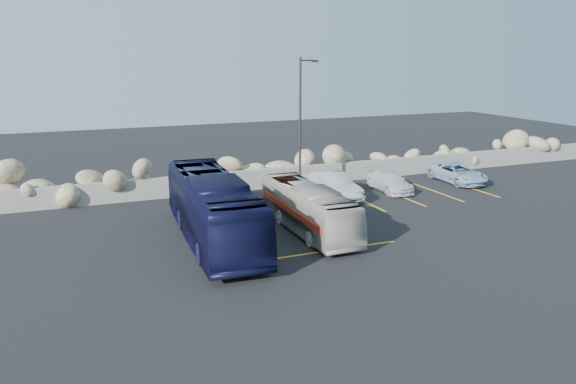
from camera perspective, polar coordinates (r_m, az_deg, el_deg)
name	(u,v)px	position (r m, az deg, el deg)	size (l,w,h in m)	color
ground	(335,252)	(24.04, 4.85, -6.06)	(90.00, 90.00, 0.00)	black
seawall	(246,180)	(34.54, -4.27, 1.19)	(60.00, 0.40, 1.20)	gray
riprap_pile	(240,166)	(35.51, -4.90, 2.69)	(54.00, 2.80, 2.60)	#857157
parking_lines	(365,208)	(30.83, 7.80, -1.60)	(18.16, 9.36, 0.01)	gold
lamppost	(301,123)	(32.50, 1.33, 7.04)	(1.14, 0.18, 8.00)	#2D2A28
vintage_bus	(308,208)	(26.36, 2.09, -1.68)	(1.86, 7.96, 2.22)	beige
tour_coach	(213,208)	(25.15, -7.63, -1.64)	(2.52, 10.77, 3.00)	black
car_a	(300,190)	(31.66, 1.23, 0.16)	(1.56, 3.88, 1.32)	silver
car_b	(333,186)	(32.58, 4.61, 0.65)	(1.56, 4.46, 1.47)	silver
car_c	(390,181)	(34.80, 10.28, 1.06)	(1.62, 3.98, 1.15)	silver
car_d	(458,173)	(38.07, 16.86, 1.85)	(2.05, 4.45, 1.24)	#94B9D2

